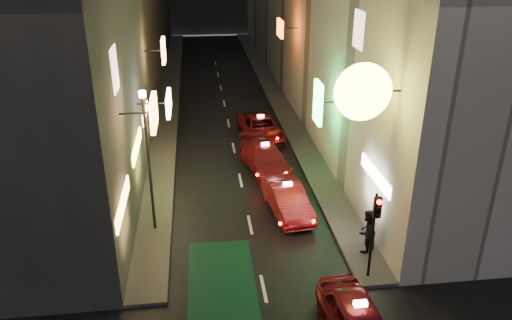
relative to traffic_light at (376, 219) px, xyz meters
name	(u,v)px	position (x,y,z in m)	size (l,w,h in m)	color
sidewalk_left	(170,93)	(-8.25, 25.53, -2.61)	(1.50, 52.00, 0.15)	#4A4744
sidewalk_right	(272,90)	(0.25, 25.53, -2.61)	(1.50, 52.00, 0.15)	#4A4744
taxi_second	(287,197)	(-2.15, 5.43, -1.87)	(2.74, 5.34, 1.80)	maroon
taxi_third	(265,156)	(-2.51, 10.23, -1.85)	(3.01, 5.55, 1.84)	maroon
taxi_far	(261,126)	(-2.13, 15.03, -1.88)	(2.67, 5.26, 1.78)	maroon
pedestrian_sidewalk	(367,229)	(0.40, 1.73, -1.50)	(0.78, 0.49, 2.08)	black
traffic_light	(376,219)	(0.00, 0.00, 0.00)	(0.26, 0.43, 3.50)	black
lamp_post	(148,154)	(-8.20, 4.53, 1.04)	(0.28, 0.28, 6.22)	black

